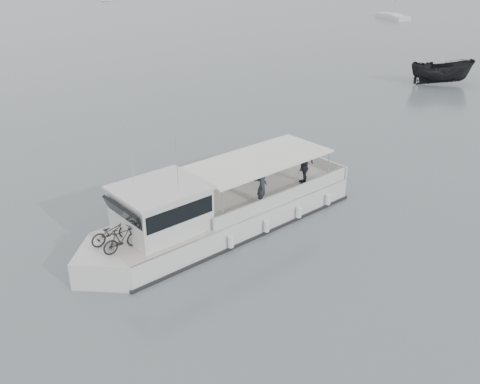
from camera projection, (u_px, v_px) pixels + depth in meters
ground at (289, 211)px, 26.63m from camera, size 1400.00×1400.00×0.00m
tour_boat at (210, 215)px, 24.16m from camera, size 14.58×4.84×6.06m
dark_motorboat at (442, 72)px, 49.64m from camera, size 6.20×5.07×2.29m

